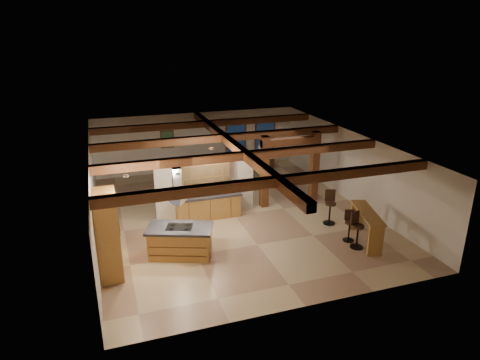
# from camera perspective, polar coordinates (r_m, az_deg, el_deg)

# --- Properties ---
(ground) EXTENTS (12.00, 12.00, 0.00)m
(ground) POSITION_cam_1_polar(r_m,az_deg,el_deg) (16.47, -0.74, -4.74)
(ground) COLOR tan
(ground) RESTS_ON ground
(room_walls) EXTENTS (12.00, 12.00, 12.00)m
(room_walls) POSITION_cam_1_polar(r_m,az_deg,el_deg) (15.82, -0.76, 1.15)
(room_walls) COLOR beige
(room_walls) RESTS_ON ground
(ceiling_beams) EXTENTS (10.00, 12.00, 0.28)m
(ceiling_beams) POSITION_cam_1_polar(r_m,az_deg,el_deg) (15.53, -0.78, 4.57)
(ceiling_beams) COLOR #442211
(ceiling_beams) RESTS_ON room_walls
(timber_posts) EXTENTS (2.50, 0.30, 2.90)m
(timber_posts) POSITION_cam_1_polar(r_m,az_deg,el_deg) (17.15, 6.70, 2.43)
(timber_posts) COLOR #442211
(timber_posts) RESTS_ON ground
(partition_wall) EXTENTS (3.80, 0.18, 2.20)m
(partition_wall) POSITION_cam_1_polar(r_m,az_deg,el_deg) (16.24, -4.65, -0.96)
(partition_wall) COLOR beige
(partition_wall) RESTS_ON ground
(pantry_cabinet) EXTENTS (0.67, 1.60, 2.40)m
(pantry_cabinet) POSITION_cam_1_polar(r_m,az_deg,el_deg) (12.96, -17.21, -6.91)
(pantry_cabinet) COLOR #A97A36
(pantry_cabinet) RESTS_ON ground
(back_counter) EXTENTS (2.50, 0.66, 0.94)m
(back_counter) POSITION_cam_1_polar(r_m,az_deg,el_deg) (16.12, -4.25, -3.50)
(back_counter) COLOR #A97A36
(back_counter) RESTS_ON ground
(upper_display_cabinet) EXTENTS (1.80, 0.36, 0.95)m
(upper_display_cabinet) POSITION_cam_1_polar(r_m,az_deg,el_deg) (15.82, -4.56, 1.35)
(upper_display_cabinet) COLOR #A97A36
(upper_display_cabinet) RESTS_ON partition_wall
(range_hood) EXTENTS (1.10, 1.10, 1.40)m
(range_hood) POSITION_cam_1_polar(r_m,az_deg,el_deg) (13.10, -8.25, -3.08)
(range_hood) COLOR silver
(range_hood) RESTS_ON room_walls
(back_windows) EXTENTS (2.70, 0.07, 1.70)m
(back_windows) POSITION_cam_1_polar(r_m,az_deg,el_deg) (22.16, 1.44, 5.81)
(back_windows) COLOR #442211
(back_windows) RESTS_ON room_walls
(framed_art) EXTENTS (0.65, 0.05, 0.85)m
(framed_art) POSITION_cam_1_polar(r_m,az_deg,el_deg) (21.08, -9.67, 5.37)
(framed_art) COLOR #442211
(framed_art) RESTS_ON room_walls
(recessed_cans) EXTENTS (3.16, 2.46, 0.03)m
(recessed_cans) POSITION_cam_1_polar(r_m,az_deg,el_deg) (13.12, -8.76, 1.99)
(recessed_cans) COLOR silver
(recessed_cans) RESTS_ON room_walls
(kitchen_island) EXTENTS (2.26, 1.71, 1.00)m
(kitchen_island) POSITION_cam_1_polar(r_m,az_deg,el_deg) (13.65, -7.98, -8.04)
(kitchen_island) COLOR #A97A36
(kitchen_island) RESTS_ON ground
(dining_table) EXTENTS (1.86, 1.23, 0.61)m
(dining_table) POSITION_cam_1_polar(r_m,az_deg,el_deg) (18.82, -4.18, -0.60)
(dining_table) COLOR #421A10
(dining_table) RESTS_ON ground
(sofa) EXTENTS (2.39, 1.63, 0.65)m
(sofa) POSITION_cam_1_polar(r_m,az_deg,el_deg) (21.60, 0.89, 2.20)
(sofa) COLOR black
(sofa) RESTS_ON ground
(microwave) EXTENTS (0.44, 0.34, 0.22)m
(microwave) POSITION_cam_1_polar(r_m,az_deg,el_deg) (16.02, -2.70, -1.42)
(microwave) COLOR silver
(microwave) RESTS_ON back_counter
(bar_counter) EXTENTS (1.07, 2.15, 1.09)m
(bar_counter) POSITION_cam_1_polar(r_m,az_deg,el_deg) (14.83, 16.51, -5.35)
(bar_counter) COLOR #A97A36
(bar_counter) RESTS_ON ground
(side_table) EXTENTS (0.48, 0.48, 0.49)m
(side_table) POSITION_cam_1_polar(r_m,az_deg,el_deg) (22.14, 4.01, 2.39)
(side_table) COLOR #442211
(side_table) RESTS_ON ground
(table_lamp) EXTENTS (0.28, 0.28, 0.32)m
(table_lamp) POSITION_cam_1_polar(r_m,az_deg,el_deg) (22.01, 4.04, 3.57)
(table_lamp) COLOR black
(table_lamp) RESTS_ON side_table
(bar_stool_a) EXTENTS (0.43, 0.45, 1.21)m
(bar_stool_a) POSITION_cam_1_polar(r_m,az_deg,el_deg) (14.45, 15.32, -6.44)
(bar_stool_a) COLOR black
(bar_stool_a) RESTS_ON ground
(bar_stool_b) EXTENTS (0.40, 0.41, 1.07)m
(bar_stool_b) POSITION_cam_1_polar(r_m,az_deg,el_deg) (14.86, 14.36, -5.90)
(bar_stool_b) COLOR black
(bar_stool_b) RESTS_ON ground
(bar_stool_c) EXTENTS (0.47, 0.48, 1.26)m
(bar_stool_c) POSITION_cam_1_polar(r_m,az_deg,el_deg) (15.93, 11.90, -3.54)
(bar_stool_c) COLOR black
(bar_stool_c) RESTS_ON ground
(dining_chairs) EXTENTS (2.50, 2.50, 1.26)m
(dining_chairs) POSITION_cam_1_polar(r_m,az_deg,el_deg) (18.71, -4.20, 0.37)
(dining_chairs) COLOR #442211
(dining_chairs) RESTS_ON ground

